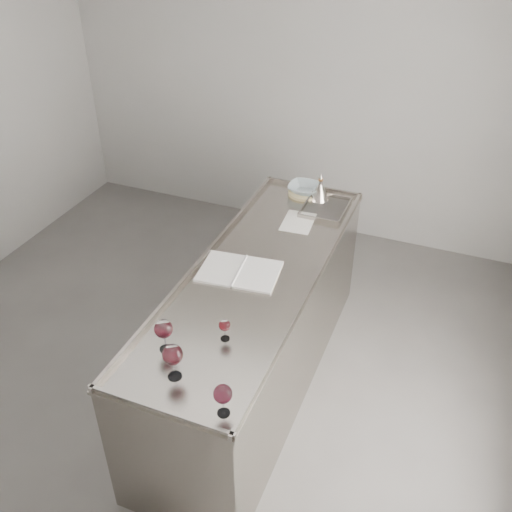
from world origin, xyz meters
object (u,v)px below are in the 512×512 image
at_px(wine_glass_right, 223,395).
at_px(wine_funnel, 320,191).
at_px(wine_glass_middle, 173,355).
at_px(counter, 256,329).
at_px(ceramic_bowl, 304,188).
at_px(wine_glass_small, 225,326).
at_px(notebook, 239,271).
at_px(wine_glass_left, 164,330).

distance_m(wine_glass_right, wine_funnel, 2.14).
bearing_deg(wine_glass_middle, wine_glass_right, -20.33).
xyz_separation_m(counter, ceramic_bowl, (-0.04, 1.08, 0.52)).
height_order(wine_glass_small, ceramic_bowl, wine_glass_small).
bearing_deg(ceramic_bowl, notebook, -92.79).
bearing_deg(wine_glass_left, wine_funnel, 81.66).
relative_size(wine_glass_left, wine_glass_right, 1.10).
height_order(counter, ceramic_bowl, ceramic_bowl).
bearing_deg(ceramic_bowl, wine_glass_left, -94.22).
bearing_deg(wine_glass_small, counter, 96.68).
height_order(wine_glass_small, notebook, wine_glass_small).
distance_m(wine_glass_left, wine_glass_right, 0.53).
xyz_separation_m(notebook, ceramic_bowl, (0.05, 1.12, 0.04)).
height_order(wine_glass_left, wine_funnel, wine_funnel).
bearing_deg(wine_funnel, wine_glass_small, -90.65).
height_order(wine_glass_right, notebook, wine_glass_right).
bearing_deg(ceramic_bowl, wine_funnel, -13.41).
xyz_separation_m(wine_glass_small, notebook, (-0.17, 0.58, -0.08)).
distance_m(wine_glass_small, wine_funnel, 1.67).
bearing_deg(counter, wine_glass_middle, -92.59).
distance_m(wine_glass_left, wine_funnel, 1.88).
bearing_deg(wine_glass_left, notebook, 83.71).
bearing_deg(wine_glass_middle, counter, 87.41).
bearing_deg(wine_glass_middle, wine_glass_left, 131.89).
relative_size(counter, wine_glass_left, 12.77).
relative_size(wine_glass_middle, wine_funnel, 0.94).
xyz_separation_m(wine_glass_left, wine_glass_right, (0.46, -0.27, -0.01)).
relative_size(wine_glass_right, ceramic_bowl, 0.72).
bearing_deg(wine_glass_small, wine_funnel, 89.35).
bearing_deg(wine_funnel, wine_glass_middle, -93.86).
bearing_deg(wine_glass_small, ceramic_bowl, 93.83).
height_order(counter, wine_glass_small, wine_glass_small).
bearing_deg(counter, wine_glass_left, -102.54).
bearing_deg(notebook, wine_glass_left, -102.80).
xyz_separation_m(wine_glass_middle, wine_glass_small, (0.12, 0.34, -0.05)).
xyz_separation_m(ceramic_bowl, wine_funnel, (0.13, -0.03, 0.02)).
bearing_deg(wine_funnel, wine_glass_right, -85.09).
bearing_deg(notebook, wine_funnel, 73.71).
bearing_deg(notebook, counter, 17.13).
bearing_deg(wine_glass_right, counter, 104.27).
relative_size(wine_glass_right, notebook, 0.33).
distance_m(wine_glass_left, wine_glass_small, 0.32).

